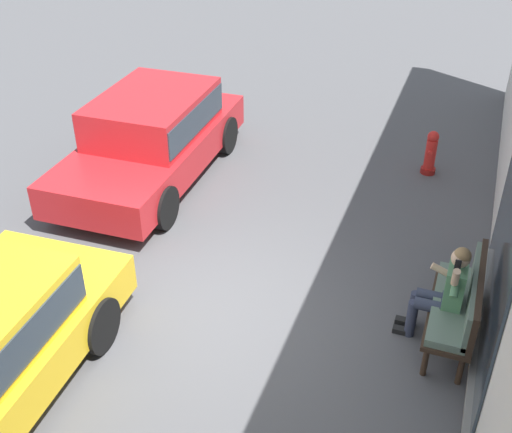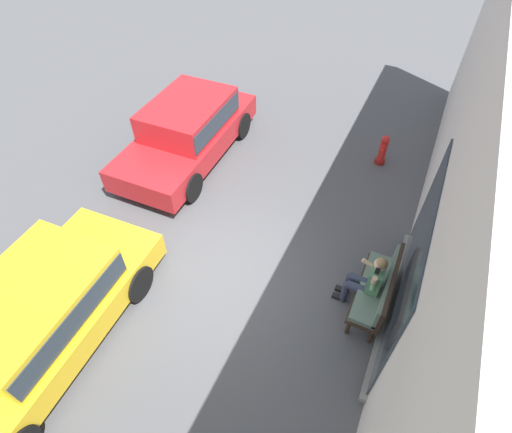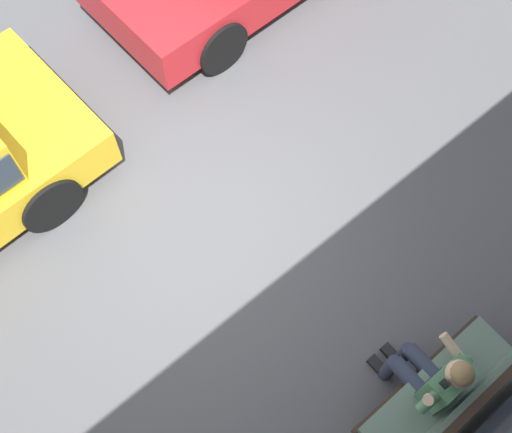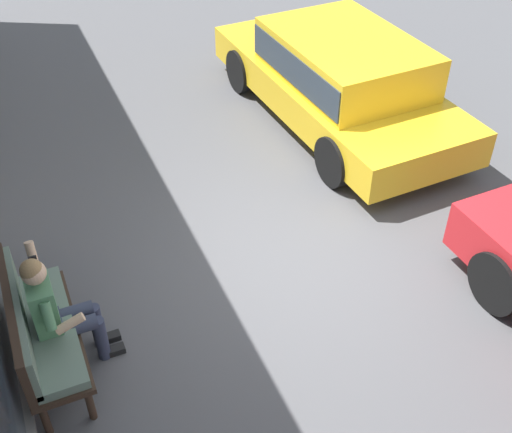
# 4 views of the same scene
# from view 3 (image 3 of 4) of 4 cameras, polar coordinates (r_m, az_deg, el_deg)

# --- Properties ---
(ground_plane) EXTENTS (60.00, 60.00, 0.00)m
(ground_plane) POSITION_cam_3_polar(r_m,az_deg,el_deg) (6.87, -4.98, -1.15)
(ground_plane) COLOR #4C4C4F
(bench) EXTENTS (1.60, 0.55, 1.02)m
(bench) POSITION_cam_3_polar(r_m,az_deg,el_deg) (5.94, 16.90, -15.32)
(bench) COLOR #332319
(bench) RESTS_ON ground_plane
(person_on_phone) EXTENTS (0.73, 0.74, 1.35)m
(person_on_phone) POSITION_cam_3_polar(r_m,az_deg,el_deg) (5.80, 15.50, -13.64)
(person_on_phone) COLOR #2D3347
(person_on_phone) RESTS_ON ground_plane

